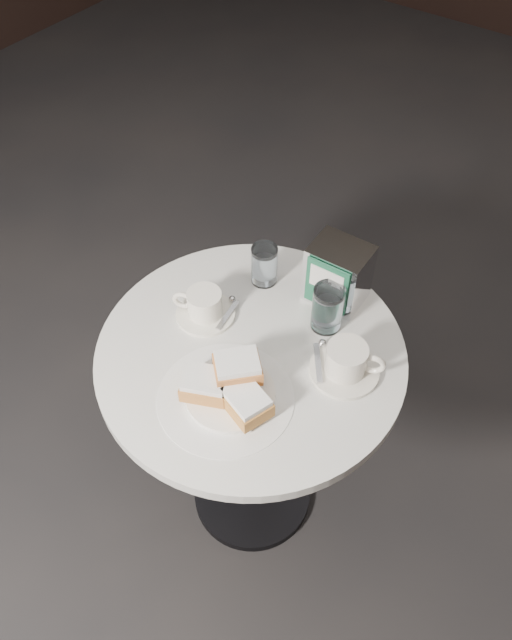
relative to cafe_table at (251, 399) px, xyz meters
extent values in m
plane|color=black|center=(0.00, 0.00, -0.55)|extent=(7.00, 7.00, 0.00)
cylinder|color=black|center=(0.00, 0.00, -0.53)|extent=(0.36, 0.36, 0.03)
cylinder|color=black|center=(0.00, 0.00, -0.18)|extent=(0.07, 0.07, 0.70)
cylinder|color=white|center=(0.00, 0.00, 0.18)|extent=(0.70, 0.70, 0.03)
cylinder|color=white|center=(0.03, -0.13, 0.20)|extent=(0.34, 0.34, 0.00)
cylinder|color=white|center=(0.04, -0.12, 0.21)|extent=(0.21, 0.21, 0.01)
cube|color=#C57F3C|center=(-0.01, -0.15, 0.23)|extent=(0.12, 0.11, 0.04)
cube|color=white|center=(-0.01, -0.15, 0.25)|extent=(0.11, 0.10, 0.01)
cube|color=#C5843C|center=(0.09, -0.14, 0.23)|extent=(0.12, 0.10, 0.04)
cube|color=white|center=(0.09, -0.14, 0.25)|extent=(0.11, 0.09, 0.01)
cube|color=#D08040|center=(0.04, -0.10, 0.26)|extent=(0.12, 0.12, 0.04)
cube|color=white|center=(0.04, -0.10, 0.29)|extent=(0.11, 0.11, 0.01)
cylinder|color=white|center=(-0.15, 0.02, 0.20)|extent=(0.18, 0.18, 0.01)
cylinder|color=white|center=(-0.15, 0.02, 0.24)|extent=(0.11, 0.11, 0.06)
cylinder|color=#826147|center=(-0.15, 0.02, 0.26)|extent=(0.10, 0.10, 0.00)
torus|color=silver|center=(-0.20, 0.00, 0.24)|extent=(0.05, 0.03, 0.05)
cube|color=silver|center=(-0.10, 0.04, 0.21)|extent=(0.03, 0.10, 0.00)
sphere|color=silver|center=(-0.12, 0.09, 0.21)|extent=(0.02, 0.02, 0.02)
cylinder|color=silver|center=(0.20, 0.07, 0.20)|extent=(0.20, 0.20, 0.01)
cylinder|color=white|center=(0.20, 0.07, 0.24)|extent=(0.12, 0.12, 0.07)
cylinder|color=#976C52|center=(0.20, 0.07, 0.27)|extent=(0.11, 0.11, 0.00)
torus|color=white|center=(0.25, 0.09, 0.24)|extent=(0.06, 0.03, 0.06)
cube|color=silver|center=(0.15, 0.05, 0.21)|extent=(0.07, 0.09, 0.00)
sphere|color=silver|center=(0.13, 0.10, 0.22)|extent=(0.02, 0.02, 0.02)
cylinder|color=white|center=(-0.10, 0.20, 0.25)|extent=(0.08, 0.08, 0.10)
cylinder|color=silver|center=(-0.10, 0.20, 0.25)|extent=(0.07, 0.07, 0.09)
cylinder|color=white|center=(0.10, 0.16, 0.26)|extent=(0.09, 0.09, 0.12)
cylinder|color=white|center=(0.10, 0.16, 0.25)|extent=(0.08, 0.08, 0.10)
cube|color=silver|center=(0.07, 0.25, 0.28)|extent=(0.14, 0.11, 0.16)
cube|color=#195A3D|center=(0.07, 0.20, 0.28)|extent=(0.11, 0.01, 0.13)
cube|color=white|center=(0.07, 0.19, 0.30)|extent=(0.08, 0.01, 0.06)
camera|label=1|loc=(0.51, -0.69, 1.31)|focal=35.00mm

